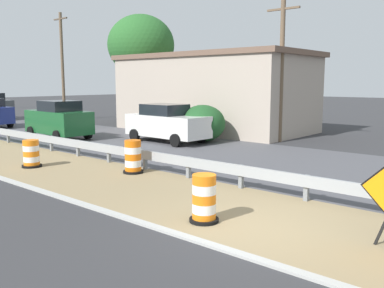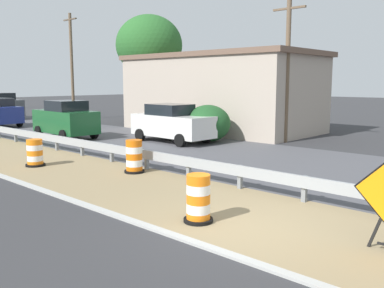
{
  "view_description": "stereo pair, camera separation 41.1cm",
  "coord_description": "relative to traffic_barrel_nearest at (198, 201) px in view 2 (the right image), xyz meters",
  "views": [
    {
      "loc": [
        -7.34,
        -4.7,
        3.11
      ],
      "look_at": [
        2.67,
        3.9,
        1.16
      ],
      "focal_mm": 39.3,
      "sensor_mm": 36.0,
      "label": 1
    },
    {
      "loc": [
        -7.06,
        -5.0,
        3.11
      ],
      "look_at": [
        2.67,
        3.9,
        1.16
      ],
      "focal_mm": 39.3,
      "sensor_mm": 36.0,
      "label": 2
    }
  ],
  "objects": [
    {
      "name": "car_mid_far_lane",
      "position": [
        8.57,
        9.45,
        0.5
      ],
      "size": [
        2.18,
        4.7,
        1.97
      ],
      "rotation": [
        0.0,
        0.0,
        -1.6
      ],
      "color": "silver",
      "rests_on": "ground"
    },
    {
      "name": "roadside_shop_near",
      "position": [
        14.55,
        10.98,
        1.95
      ],
      "size": [
        6.58,
        12.48,
        4.86
      ],
      "color": "#AD9E8E",
      "rests_on": "ground"
    },
    {
      "name": "utility_pole_near",
      "position": [
        12.41,
        4.99,
        3.28
      ],
      "size": [
        0.24,
        1.8,
        7.22
      ],
      "color": "brown",
      "rests_on": "ground"
    },
    {
      "name": "utility_pole_mid",
      "position": [
        12.41,
        24.94,
        3.98
      ],
      "size": [
        0.24,
        1.8,
        8.62
      ],
      "color": "brown",
      "rests_on": "ground"
    },
    {
      "name": "bush_roadside",
      "position": [
        9.87,
        8.1,
        0.48
      ],
      "size": [
        2.36,
        2.36,
        1.93
      ],
      "primitive_type": "ellipsoid",
      "color": "#1E4C23",
      "rests_on": "ground"
    },
    {
      "name": "guardrail_median",
      "position": [
        2.98,
        0.04,
        0.03
      ],
      "size": [
        0.18,
        49.44,
        0.71
      ],
      "color": "#999EA3",
      "rests_on": "ground"
    },
    {
      "name": "car_lead_near_lane",
      "position": [
        5.67,
        14.94,
        0.56
      ],
      "size": [
        2.18,
        4.33,
        2.09
      ],
      "rotation": [
        0.0,
        0.0,
        1.53
      ],
      "color": "#195128",
      "rests_on": "ground"
    },
    {
      "name": "ground_plane",
      "position": [
        0.28,
        -1.01,
        -0.49
      ],
      "size": [
        160.0,
        160.0,
        0.0
      ],
      "primitive_type": "plane",
      "color": "#333335"
    },
    {
      "name": "car_distant_a",
      "position": [
        8.68,
        29.86,
        0.6
      ],
      "size": [
        1.99,
        4.52,
        2.19
      ],
      "rotation": [
        0.0,
        0.0,
        -1.58
      ],
      "color": "#4C5156",
      "rests_on": "ground"
    },
    {
      "name": "tree_roadside",
      "position": [
        15.1,
        18.42,
        5.37
      ],
      "size": [
        5.04,
        5.04,
        8.14
      ],
      "color": "#4C3D2D",
      "rests_on": "ground"
    },
    {
      "name": "median_dirt_strip",
      "position": [
        1.15,
        -1.01,
        -0.49
      ],
      "size": [
        4.14,
        120.0,
        0.01
      ],
      "primitive_type": "cube",
      "color": "#8E7A56",
      "rests_on": "ground"
    },
    {
      "name": "traffic_barrel_mid",
      "position": [
        0.62,
        8.69,
        -0.04
      ],
      "size": [
        0.71,
        0.71,
        1.01
      ],
      "color": "orange",
      "rests_on": "ground"
    },
    {
      "name": "curb_near_edge",
      "position": [
        -1.02,
        -1.01,
        -0.49
      ],
      "size": [
        0.2,
        120.0,
        0.11
      ],
      "primitive_type": "cube",
      "color": "#ADADA8",
      "rests_on": "ground"
    },
    {
      "name": "traffic_barrel_close",
      "position": [
        2.39,
        5.08,
        0.03
      ],
      "size": [
        0.7,
        0.7,
        1.14
      ],
      "color": "orange",
      "rests_on": "ground"
    },
    {
      "name": "traffic_barrel_nearest",
      "position": [
        0.0,
        0.0,
        0.0
      ],
      "size": [
        0.67,
        0.67,
        1.08
      ],
      "color": "orange",
      "rests_on": "ground"
    },
    {
      "name": "far_lane_asphalt",
      "position": [
        7.32,
        -1.01,
        -0.49
      ],
      "size": [
        8.21,
        120.0,
        0.0
      ],
      "primitive_type": "cube",
      "color": "#4C4C51",
      "rests_on": "ground"
    }
  ]
}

